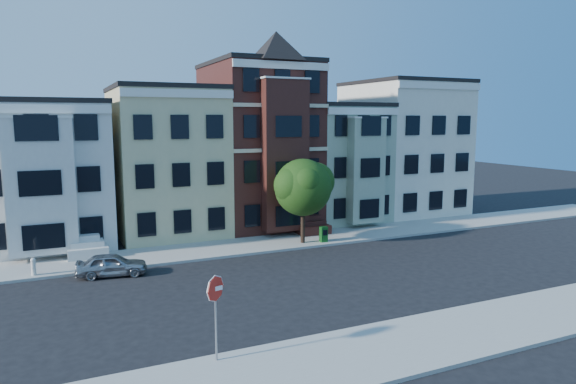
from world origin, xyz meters
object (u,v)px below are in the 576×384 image
newspaper_box (324,234)px  fire_hydrant (34,268)px  stop_sign (216,313)px  street_tree (303,191)px  parked_car (112,265)px

newspaper_box → fire_hydrant: (-16.96, -0.15, -0.14)m
fire_hydrant → stop_sign: bearing=-66.0°
street_tree → stop_sign: 16.78m
parked_car → newspaper_box: (13.29, 1.46, 0.05)m
street_tree → newspaper_box: street_tree is taller
parked_car → fire_hydrant: parked_car is taller
street_tree → fire_hydrant: size_ratio=9.27×
parked_car → newspaper_box: size_ratio=3.52×
stop_sign → fire_hydrant: bearing=99.5°
stop_sign → street_tree: bearing=39.3°
street_tree → stop_sign: bearing=-126.2°
street_tree → parked_car: street_tree is taller
newspaper_box → fire_hydrant: newspaper_box is taller
parked_car → stop_sign: 11.90m
fire_hydrant → street_tree: bearing=1.9°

